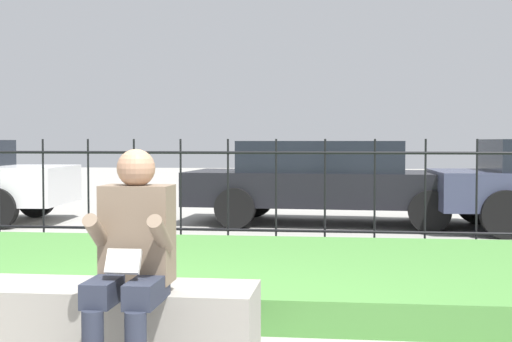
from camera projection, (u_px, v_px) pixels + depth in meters
stone_bench at (51, 327)px, 4.22m from camera, size 2.45×0.55×0.47m
person_seated_reader at (132, 256)px, 3.82m from camera, size 0.42×0.73×1.27m
grass_berm at (194, 272)px, 6.46m from camera, size 9.38×3.21×0.25m
iron_fence at (228, 193)px, 8.37m from camera, size 7.38×0.03×1.34m
car_parked_center at (331, 180)px, 11.26m from camera, size 4.69×2.06×1.31m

